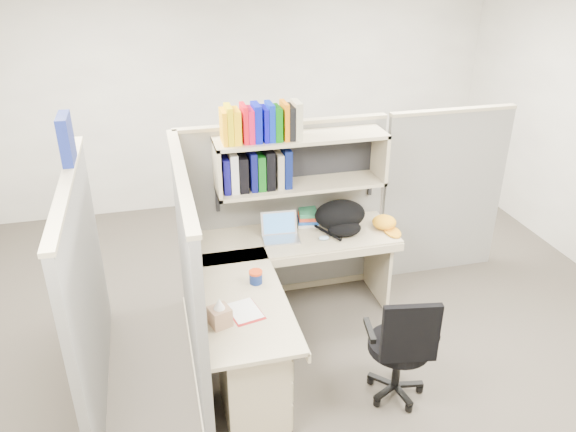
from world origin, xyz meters
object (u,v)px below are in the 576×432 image
object	(u,v)px
snack_canister	(256,277)
task_chair	(399,363)
desk	(268,335)
laptop	(281,228)
backpack	(342,218)

from	to	relation	value
snack_canister	task_chair	size ratio (longest dim) A/B	0.11
desk	laptop	bearing A→B (deg)	70.15
desk	task_chair	xyz separation A→B (m)	(0.85, -0.37, -0.12)
laptop	backpack	distance (m)	0.54
laptop	task_chair	bearing A→B (deg)	-61.39
desk	laptop	xyz separation A→B (m)	(0.30, 0.83, 0.40)
desk	laptop	size ratio (longest dim) A/B	5.83
backpack	task_chair	size ratio (longest dim) A/B	0.48
laptop	snack_canister	size ratio (longest dim) A/B	3.02
desk	backpack	world-z (taller)	backpack
snack_canister	task_chair	world-z (taller)	task_chair
laptop	snack_canister	distance (m)	0.67
laptop	backpack	size ratio (longest dim) A/B	0.68
desk	snack_canister	distance (m)	0.42
laptop	backpack	xyz separation A→B (m)	(0.54, 0.02, 0.02)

